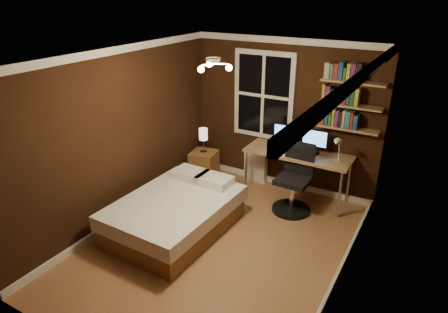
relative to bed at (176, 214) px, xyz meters
The scene contains 23 objects.
floor 0.75m from the bed, ahead, with size 4.20×4.20×0.00m, color #96653C.
wall_back 2.42m from the bed, 71.41° to the left, with size 3.20×0.04×2.50m, color black.
wall_left 1.33m from the bed, behind, with size 0.04×4.20×2.50m, color black.
wall_right 2.51m from the bed, ahead, with size 0.04×4.20×2.50m, color black.
ceiling 2.34m from the bed, ahead, with size 3.20×4.20×0.02m, color white.
window 2.45m from the bed, 80.23° to the left, with size 1.06×0.06×1.46m, color white.
door 2.87m from the bed, 34.13° to the right, with size 0.03×0.82×2.05m, color black, non-canonical shape.
ceiling_fixture 2.25m from the bed, ahead, with size 0.44×0.44×0.18m, color beige, non-canonical shape.
bookshelf_lower 2.84m from the bed, 47.89° to the left, with size 0.92×0.22×0.03m, color #A1764E.
books_row_lower 2.89m from the bed, 47.89° to the left, with size 0.60×0.16×0.23m, color maroon, non-canonical shape.
bookshelf_middle 2.98m from the bed, 47.89° to the left, with size 0.92×0.22×0.03m, color #A1764E.
books_row_middle 3.04m from the bed, 47.89° to the left, with size 0.54×0.16×0.23m, color navy, non-canonical shape.
bookshelf_upper 3.15m from the bed, 47.89° to the left, with size 0.92×0.22×0.03m, color #A1764E.
books_row_upper 3.22m from the bed, 47.89° to the left, with size 0.48×0.16×0.23m, color #224F22, non-canonical shape.
bed is the anchor object (origin of this frame).
nightstand 1.64m from the bed, 108.61° to the left, with size 0.43×0.43×0.54m, color brown.
bedside_lamp 1.71m from the bed, 108.61° to the left, with size 0.15×0.15×0.43m, color #F1E5C9, non-canonical shape.
radiator 2.01m from the bed, 81.71° to the left, with size 0.40×0.14×0.60m, color silver.
desk 2.14m from the bed, 57.53° to the left, with size 1.67×0.63×0.79m.
monitor_left 2.16m from the bed, 64.98° to the left, with size 0.41×0.12×0.40m, color black, non-canonical shape.
monitor_right 2.40m from the bed, 53.96° to the left, with size 0.41×0.12×0.40m, color black, non-canonical shape.
desk_lamp 2.53m from the bed, 43.66° to the left, with size 0.14×0.32×0.44m, color silver, non-canonical shape.
office_chair 1.84m from the bed, 48.02° to the left, with size 0.59×0.59×1.07m.
Camera 1 is at (2.29, -3.85, 3.22)m, focal length 32.00 mm.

